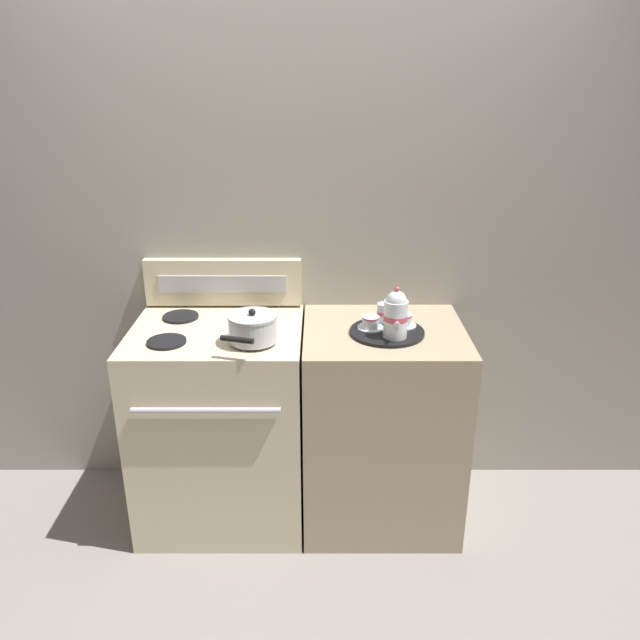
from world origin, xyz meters
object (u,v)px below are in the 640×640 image
(teacup_left, at_px, (402,320))
(serving_tray, at_px, (386,332))
(stove, at_px, (220,424))
(teapot, at_px, (394,314))
(creamer_jug, at_px, (382,313))
(teacup_right, at_px, (369,322))
(saucepan, at_px, (251,328))

(teacup_left, bearing_deg, serving_tray, -145.96)
(stove, distance_m, teapot, 0.94)
(teapot, height_order, creamer_jug, teapot)
(stove, bearing_deg, teacup_left, 0.82)
(teacup_right, bearing_deg, teacup_left, 11.15)
(stove, distance_m, creamer_jug, 0.88)
(serving_tray, xyz_separation_m, teacup_left, (0.07, 0.05, 0.03))
(saucepan, xyz_separation_m, teapot, (0.57, 0.03, 0.04))
(stove, height_order, saucepan, saucepan)
(teacup_right, xyz_separation_m, creamer_jug, (0.06, 0.08, 0.01))
(stove, relative_size, teacup_left, 8.42)
(teacup_left, bearing_deg, stove, -179.18)
(stove, distance_m, saucepan, 0.57)
(stove, relative_size, teacup_right, 8.42)
(teapot, bearing_deg, teacup_right, 135.97)
(creamer_jug, bearing_deg, stove, -175.24)
(stove, relative_size, teapot, 4.37)
(teacup_left, height_order, teacup_right, same)
(teacup_left, bearing_deg, teacup_right, -168.85)
(teapot, height_order, teacup_right, teapot)
(teacup_right, distance_m, creamer_jug, 0.10)
(teacup_right, bearing_deg, stove, 178.58)
(serving_tray, xyz_separation_m, teacup_right, (-0.07, 0.02, 0.03))
(teacup_right, bearing_deg, creamer_jug, 50.77)
(saucepan, height_order, serving_tray, saucepan)
(saucepan, xyz_separation_m, serving_tray, (0.55, 0.10, -0.06))
(serving_tray, height_order, teacup_left, teacup_left)
(stove, xyz_separation_m, serving_tray, (0.72, -0.04, 0.47))
(saucepan, relative_size, teapot, 1.32)
(teacup_right, height_order, creamer_jug, creamer_jug)
(saucepan, height_order, teacup_right, saucepan)
(teacup_right, bearing_deg, serving_tray, -17.61)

